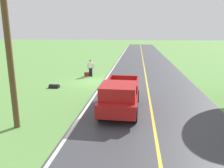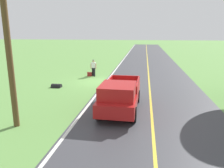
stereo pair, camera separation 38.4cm
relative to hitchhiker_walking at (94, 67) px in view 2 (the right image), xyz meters
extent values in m
plane|color=#609347|center=(-0.94, 2.41, -0.98)|extent=(200.00, 200.00, 0.00)
cube|color=#3D3D42|center=(-5.67, 2.41, -0.98)|extent=(8.21, 120.00, 0.00)
cube|color=silver|center=(-1.75, 2.41, -0.98)|extent=(0.16, 117.60, 0.00)
cube|color=gold|center=(-5.67, 2.41, -0.98)|extent=(0.14, 117.60, 0.00)
cylinder|color=black|center=(-0.11, 0.15, -0.54)|extent=(0.18, 0.18, 0.88)
cylinder|color=black|center=(0.11, -0.09, -0.54)|extent=(0.18, 0.18, 0.88)
cube|color=white|center=(0.00, 0.03, 0.19)|extent=(0.40, 0.27, 0.58)
sphere|color=tan|center=(0.00, 0.03, 0.59)|extent=(0.23, 0.23, 0.23)
sphere|color=#4C564C|center=(0.00, 0.03, 0.67)|extent=(0.20, 0.20, 0.20)
cube|color=navy|center=(0.00, -0.17, 0.22)|extent=(0.32, 0.20, 0.44)
cylinder|color=tan|center=(-0.26, 0.05, 0.08)|extent=(0.10, 0.10, 0.58)
cylinder|color=tan|center=(0.26, 0.05, 0.08)|extent=(0.10, 0.10, 0.58)
cube|color=maroon|center=(0.42, 0.09, -0.77)|extent=(0.46, 0.21, 0.42)
cube|color=#B21919|center=(-3.84, 9.47, -0.23)|extent=(2.13, 5.45, 0.70)
cube|color=#B21919|center=(-3.82, 10.66, 0.48)|extent=(1.89, 2.20, 0.72)
cube|color=black|center=(-3.82, 10.66, 0.55)|extent=(1.71, 1.34, 0.43)
cube|color=#B21919|center=(-4.81, 8.41, 0.34)|extent=(0.17, 3.03, 0.45)
cube|color=#B21919|center=(-2.93, 8.37, 0.34)|extent=(0.17, 3.03, 0.45)
cube|color=#B21919|center=(-3.91, 6.88, 0.34)|extent=(1.84, 0.14, 0.45)
cylinder|color=black|center=(-4.70, 11.24, -0.58)|extent=(0.32, 0.81, 0.80)
cylinder|color=black|center=(-2.90, 11.20, -0.58)|extent=(0.32, 0.81, 0.80)
cylinder|color=black|center=(-4.78, 7.94, -0.58)|extent=(0.32, 0.81, 0.80)
cylinder|color=black|center=(-2.98, 7.90, -0.58)|extent=(0.32, 0.81, 0.80)
cylinder|color=brown|center=(0.98, 12.59, 3.47)|extent=(0.28, 0.28, 8.90)
cylinder|color=black|center=(2.01, 5.04, -0.98)|extent=(0.80, 0.60, 0.60)
camera|label=1|loc=(-4.77, 21.87, 3.57)|focal=35.05mm
camera|label=2|loc=(-5.15, 21.82, 3.57)|focal=35.05mm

